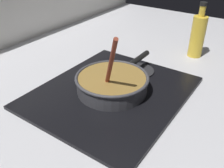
{
  "coord_description": "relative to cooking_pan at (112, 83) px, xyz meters",
  "views": [
    {
      "loc": [
        -0.6,
        -0.33,
        0.5
      ],
      "look_at": [
        0.02,
        0.1,
        0.04
      ],
      "focal_mm": 39.86,
      "sensor_mm": 36.0,
      "label": 1
    }
  ],
  "objects": [
    {
      "name": "sauce_bottle",
      "position": [
        0.49,
        -0.13,
        0.05
      ],
      "size": [
        0.06,
        0.06,
        0.25
      ],
      "color": "gold",
      "rests_on": "ground"
    },
    {
      "name": "burner_ring",
      "position": [
        -0.0,
        0.0,
        -0.03
      ],
      "size": [
        0.2,
        0.2,
        0.01
      ],
      "primitive_type": "torus",
      "color": "#592D0C",
      "rests_on": "hob_plate"
    },
    {
      "name": "ground",
      "position": [
        -0.02,
        -0.1,
        -0.07
      ],
      "size": [
        2.4,
        1.6,
        0.04
      ],
      "primitive_type": "cube",
      "color": "#B7B7BC"
    },
    {
      "name": "spare_burner",
      "position": [
        0.18,
        0.0,
        -0.03
      ],
      "size": [
        0.14,
        0.14,
        0.01
      ],
      "primitive_type": "cylinder",
      "color": "#262628",
      "rests_on": "hob_plate"
    },
    {
      "name": "cooking_pan",
      "position": [
        0.0,
        0.0,
        0.0
      ],
      "size": [
        0.39,
        0.26,
        0.25
      ],
      "color": "#38383D",
      "rests_on": "hob_plate"
    },
    {
      "name": "hob_plate",
      "position": [
        -0.0,
        0.0,
        -0.04
      ],
      "size": [
        0.56,
        0.48,
        0.01
      ],
      "primitive_type": "cube",
      "color": "black",
      "rests_on": "ground"
    }
  ]
}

